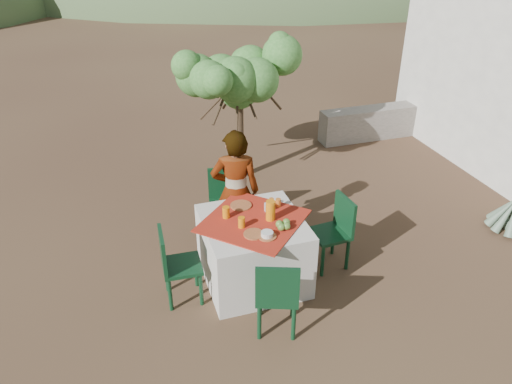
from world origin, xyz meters
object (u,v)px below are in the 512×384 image
at_px(chair_left, 175,263).
at_px(juice_pitcher, 271,210).
at_px(chair_far, 225,199).
at_px(chair_near, 277,294).
at_px(shrub_tree, 242,82).
at_px(table, 253,250).
at_px(person, 236,192).
at_px(chair_right, 335,229).

bearing_deg(chair_left, juice_pitcher, -85.94).
distance_m(chair_far, chair_near, 1.83).
xyz_separation_m(shrub_tree, juice_pitcher, (-0.42, -2.45, -0.57)).
bearing_deg(chair_far, shrub_tree, 76.30).
xyz_separation_m(table, chair_near, (-0.03, -0.82, 0.09)).
bearing_deg(shrub_tree, chair_far, -114.45).
height_order(table, person, person).
relative_size(chair_far, person, 0.55).
relative_size(chair_left, chair_right, 0.99).
bearing_deg(table, juice_pitcher, -12.75).
xyz_separation_m(chair_far, shrub_tree, (0.64, 1.40, 0.98)).
relative_size(table, chair_near, 1.53).
distance_m(shrub_tree, juice_pitcher, 2.55).
distance_m(table, juice_pitcher, 0.52).
xyz_separation_m(chair_right, person, (-0.96, 0.64, 0.29)).
xyz_separation_m(chair_left, shrub_tree, (1.44, 2.48, 0.98)).
distance_m(table, shrub_tree, 2.70).
bearing_deg(chair_near, chair_far, -69.39).
distance_m(chair_left, shrub_tree, 3.03).
xyz_separation_m(chair_near, chair_right, (0.98, 0.82, -0.01)).
distance_m(table, chair_right, 0.95).
bearing_deg(chair_near, chair_right, -119.95).
distance_m(chair_near, juice_pitcher, 0.90).
bearing_deg(chair_near, person, -70.72).
bearing_deg(chair_right, juice_pitcher, -92.26).
xyz_separation_m(chair_near, person, (0.02, 1.46, 0.28)).
bearing_deg(chair_far, chair_left, -115.88).
height_order(table, juice_pitcher, juice_pitcher).
xyz_separation_m(chair_far, juice_pitcher, (0.22, -1.05, 0.41)).
distance_m(chair_near, shrub_tree, 3.44).
relative_size(chair_near, juice_pitcher, 3.95).
xyz_separation_m(chair_near, chair_left, (-0.81, 0.76, -0.01)).
bearing_deg(juice_pitcher, person, 105.26).
distance_m(chair_far, juice_pitcher, 1.15).
bearing_deg(shrub_tree, chair_near, -100.88).
xyz_separation_m(chair_far, chair_right, (1.00, -1.01, 0.00)).
xyz_separation_m(chair_left, person, (0.84, 0.70, 0.29)).
bearing_deg(juice_pitcher, chair_left, -178.53).
bearing_deg(table, chair_right, -0.21).
bearing_deg(chair_near, table, -72.09).
bearing_deg(juice_pitcher, table, 167.25).
distance_m(person, shrub_tree, 2.00).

